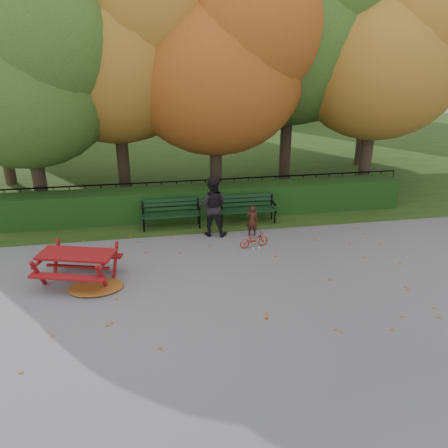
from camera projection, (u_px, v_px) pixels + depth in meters
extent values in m
plane|color=slate|center=(236.00, 281.00, 10.48)|extent=(90.00, 90.00, 0.00)
plane|color=#1B3510|center=(184.00, 152.00, 23.26)|extent=(90.00, 90.00, 0.00)
cube|color=#BCAC94|center=(34.00, 11.00, 29.95)|extent=(10.00, 7.00, 15.00)
cube|color=#BCAC94|center=(266.00, 36.00, 35.05)|extent=(9.00, 6.00, 12.00)
cube|color=black|center=(209.00, 201.00, 14.40)|extent=(13.00, 0.90, 1.00)
cube|color=black|center=(206.00, 205.00, 15.29)|extent=(14.00, 0.04, 0.04)
cube|color=black|center=(206.00, 180.00, 14.94)|extent=(14.00, 0.04, 0.04)
cylinder|color=black|center=(7.00, 204.00, 14.10)|extent=(0.03, 0.03, 1.00)
cylinder|color=black|center=(117.00, 198.00, 14.65)|extent=(0.03, 0.03, 1.00)
cylinder|color=black|center=(206.00, 194.00, 15.13)|extent=(0.03, 0.03, 1.00)
cylinder|color=black|center=(289.00, 189.00, 15.61)|extent=(0.03, 0.03, 1.00)
cylinder|color=black|center=(379.00, 184.00, 16.17)|extent=(0.03, 0.03, 1.00)
cylinder|color=black|center=(39.00, 175.00, 14.41)|extent=(0.44, 0.44, 2.62)
ellipsoid|color=#264917|center=(24.00, 86.00, 13.35)|extent=(5.60, 5.60, 5.04)
sphere|color=#264917|center=(46.00, 41.00, 12.39)|extent=(4.20, 4.20, 4.20)
cylinder|color=black|center=(123.00, 155.00, 15.83)|extent=(0.44, 0.44, 3.15)
ellipsoid|color=olive|center=(114.00, 56.00, 14.56)|extent=(6.40, 6.40, 5.76)
sphere|color=olive|center=(145.00, 6.00, 13.47)|extent=(4.80, 4.80, 4.80)
cylinder|color=black|center=(216.00, 161.00, 15.69)|extent=(0.44, 0.44, 2.80)
ellipsoid|color=#8B3817|center=(215.00, 74.00, 14.56)|extent=(6.00, 6.00, 5.40)
sphere|color=#8B3817|center=(252.00, 29.00, 13.54)|extent=(4.50, 4.50, 4.50)
cylinder|color=black|center=(286.00, 142.00, 17.23)|extent=(0.44, 0.44, 3.50)
ellipsoid|color=#264917|center=(291.00, 39.00, 15.81)|extent=(6.80, 6.80, 6.12)
cylinder|color=black|center=(366.00, 154.00, 16.39)|extent=(0.44, 0.44, 2.97)
ellipsoid|color=olive|center=(378.00, 64.00, 15.19)|extent=(5.80, 5.80, 5.22)
sphere|color=olive|center=(423.00, 22.00, 14.19)|extent=(4.35, 4.35, 4.35)
cylinder|color=black|center=(4.00, 144.00, 17.33)|extent=(0.44, 0.44, 3.32)
sphere|color=#8B3817|center=(5.00, 0.00, 14.86)|extent=(4.95, 4.95, 4.95)
cylinder|color=black|center=(362.00, 131.00, 20.29)|extent=(0.44, 0.44, 3.15)
ellipsoid|color=#264917|center=(372.00, 54.00, 19.02)|extent=(6.00, 6.00, 5.40)
sphere|color=#264917|center=(408.00, 19.00, 17.99)|extent=(4.50, 4.50, 4.50)
cube|color=black|center=(172.00, 217.00, 13.23)|extent=(1.80, 0.12, 0.04)
cube|color=black|center=(171.00, 215.00, 13.40)|extent=(1.80, 0.12, 0.04)
cube|color=black|center=(171.00, 213.00, 13.56)|extent=(1.80, 0.12, 0.04)
cube|color=black|center=(171.00, 209.00, 13.60)|extent=(1.80, 0.05, 0.10)
cube|color=black|center=(170.00, 204.00, 13.54)|extent=(1.80, 0.05, 0.10)
cube|color=black|center=(170.00, 200.00, 13.50)|extent=(1.80, 0.05, 0.10)
cube|color=black|center=(143.00, 217.00, 13.27)|extent=(0.05, 0.55, 0.06)
cube|color=black|center=(143.00, 207.00, 13.43)|extent=(0.05, 0.05, 0.41)
cylinder|color=black|center=(144.00, 225.00, 13.18)|extent=(0.05, 0.05, 0.44)
cylinder|color=black|center=(144.00, 221.00, 13.51)|extent=(0.05, 0.05, 0.44)
cube|color=black|center=(143.00, 211.00, 13.21)|extent=(0.05, 0.45, 0.04)
cube|color=black|center=(199.00, 214.00, 13.54)|extent=(0.05, 0.55, 0.06)
cube|color=black|center=(198.00, 204.00, 13.70)|extent=(0.05, 0.05, 0.41)
cylinder|color=black|center=(200.00, 222.00, 13.45)|extent=(0.05, 0.05, 0.44)
cylinder|color=black|center=(198.00, 218.00, 13.78)|extent=(0.05, 0.05, 0.44)
cube|color=black|center=(199.00, 207.00, 13.48)|extent=(0.05, 0.45, 0.04)
cube|color=black|center=(249.00, 212.00, 13.61)|extent=(1.80, 0.12, 0.04)
cube|color=black|center=(248.00, 210.00, 13.78)|extent=(1.80, 0.12, 0.04)
cube|color=black|center=(246.00, 208.00, 13.94)|extent=(1.80, 0.12, 0.04)
cube|color=black|center=(246.00, 204.00, 13.98)|extent=(1.80, 0.05, 0.10)
cube|color=black|center=(246.00, 200.00, 13.93)|extent=(1.80, 0.05, 0.10)
cube|color=black|center=(246.00, 196.00, 13.88)|extent=(1.80, 0.05, 0.10)
cube|color=black|center=(221.00, 212.00, 13.65)|extent=(0.05, 0.55, 0.06)
cube|color=black|center=(220.00, 203.00, 13.81)|extent=(0.05, 0.05, 0.41)
cylinder|color=black|center=(222.00, 220.00, 13.56)|extent=(0.05, 0.05, 0.44)
cylinder|color=black|center=(220.00, 216.00, 13.89)|extent=(0.05, 0.05, 0.44)
cube|color=black|center=(221.00, 206.00, 13.59)|extent=(0.05, 0.45, 0.04)
cube|color=black|center=(273.00, 209.00, 13.92)|extent=(0.05, 0.55, 0.06)
cube|color=black|center=(271.00, 200.00, 14.08)|extent=(0.05, 0.05, 0.41)
cylinder|color=black|center=(275.00, 217.00, 13.83)|extent=(0.05, 0.05, 0.44)
cylinder|color=black|center=(272.00, 213.00, 14.16)|extent=(0.05, 0.05, 0.44)
cube|color=black|center=(274.00, 203.00, 13.86)|extent=(0.05, 0.45, 0.04)
cube|color=maroon|center=(76.00, 254.00, 10.22)|extent=(1.88, 1.19, 0.06)
cube|color=maroon|center=(67.00, 277.00, 9.80)|extent=(1.75, 0.73, 0.05)
cube|color=maroon|center=(88.00, 254.00, 10.87)|extent=(1.75, 0.73, 0.05)
cube|color=maroon|center=(39.00, 274.00, 10.02)|extent=(0.20, 0.50, 0.85)
cube|color=maroon|center=(56.00, 257.00, 10.83)|extent=(0.20, 0.50, 0.85)
cube|color=maroon|center=(46.00, 256.00, 10.33)|extent=(0.43, 1.27, 0.06)
cube|color=maroon|center=(102.00, 277.00, 9.86)|extent=(0.20, 0.50, 0.85)
cube|color=maroon|center=(115.00, 260.00, 10.67)|extent=(0.20, 0.50, 0.85)
cube|color=maroon|center=(108.00, 259.00, 10.17)|extent=(0.43, 1.27, 0.06)
cube|color=maroon|center=(78.00, 267.00, 10.35)|extent=(1.51, 0.50, 0.06)
ellipsoid|color=maroon|center=(96.00, 287.00, 10.14)|extent=(1.49, 1.23, 0.09)
imported|color=#381812|center=(252.00, 221.00, 12.86)|extent=(0.38, 0.29, 0.94)
imported|color=black|center=(212.00, 206.00, 12.77)|extent=(1.03, 0.90, 1.79)
imported|color=#A4230F|center=(254.00, 240.00, 12.20)|extent=(0.88, 0.45, 0.44)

